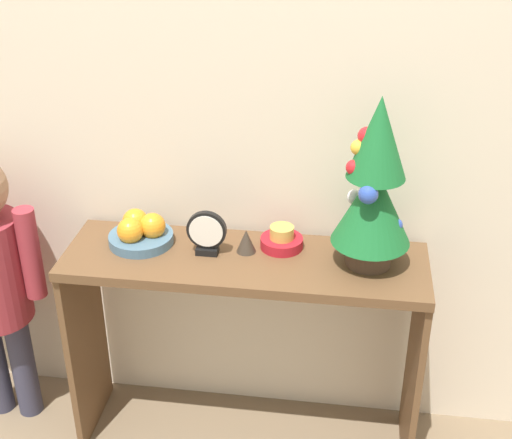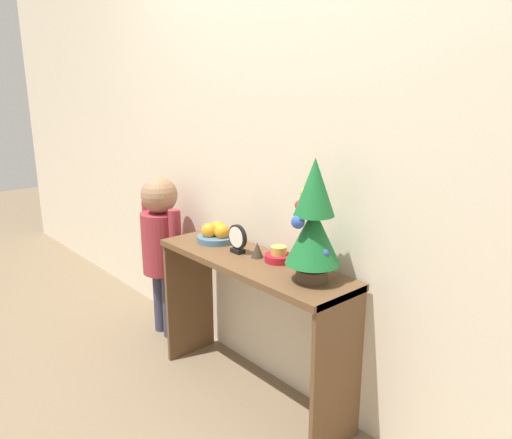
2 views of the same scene
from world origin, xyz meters
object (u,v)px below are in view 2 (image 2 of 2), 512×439
at_px(figurine, 257,250).
at_px(singing_bowl, 279,256).
at_px(mini_tree, 313,222).
at_px(desk_clock, 237,239).
at_px(child_figure, 162,239).
at_px(fruit_bowl, 216,234).

bearing_deg(figurine, singing_bowl, 20.41).
bearing_deg(figurine, mini_tree, -2.94).
bearing_deg(desk_clock, singing_bowl, 17.04).
bearing_deg(child_figure, desk_clock, -0.09).
bearing_deg(mini_tree, figurine, 177.06).
distance_m(mini_tree, desk_clock, 0.50).
bearing_deg(mini_tree, desk_clock, -179.02).
relative_size(figurine, child_figure, 0.07).
distance_m(desk_clock, figurine, 0.12).
bearing_deg(desk_clock, fruit_bowl, 170.97).
xyz_separation_m(fruit_bowl, singing_bowl, (0.42, 0.03, -0.01)).
relative_size(mini_tree, desk_clock, 3.66).
xyz_separation_m(fruit_bowl, child_figure, (-0.49, -0.03, -0.14)).
bearing_deg(fruit_bowl, desk_clock, -9.03).
height_order(desk_clock, child_figure, child_figure).
relative_size(fruit_bowl, singing_bowl, 1.52).
height_order(mini_tree, child_figure, mini_tree).
bearing_deg(desk_clock, child_figure, 179.91).
xyz_separation_m(singing_bowl, desk_clock, (-0.21, -0.07, 0.04)).
xyz_separation_m(fruit_bowl, desk_clock, (0.21, -0.03, 0.03)).
distance_m(figurine, child_figure, 0.83).
height_order(fruit_bowl, desk_clock, desk_clock).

